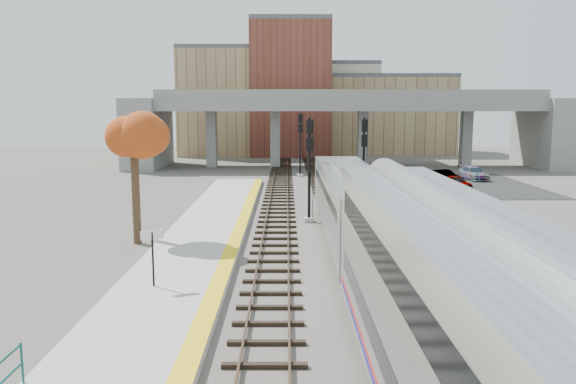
# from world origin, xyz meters

# --- Properties ---
(ground) EXTENTS (160.00, 160.00, 0.00)m
(ground) POSITION_xyz_m (0.00, 0.00, 0.00)
(ground) COLOR #47423D
(ground) RESTS_ON ground
(platform) EXTENTS (4.50, 60.00, 0.35)m
(platform) POSITION_xyz_m (-7.25, 0.00, 0.17)
(platform) COLOR #9E9E99
(platform) RESTS_ON ground
(yellow_strip) EXTENTS (0.70, 60.00, 0.01)m
(yellow_strip) POSITION_xyz_m (-5.35, 0.00, 0.35)
(yellow_strip) COLOR yellow
(yellow_strip) RESTS_ON platform
(tracks) EXTENTS (10.70, 95.00, 0.25)m
(tracks) POSITION_xyz_m (0.93, 12.50, 0.08)
(tracks) COLOR black
(tracks) RESTS_ON ground
(overpass) EXTENTS (54.00, 12.00, 9.50)m
(overpass) POSITION_xyz_m (4.92, 45.00, 5.81)
(overpass) COLOR slate
(overpass) RESTS_ON ground
(buildings_far) EXTENTS (43.00, 21.00, 20.60)m
(buildings_far) POSITION_xyz_m (1.26, 66.57, 7.88)
(buildings_far) COLOR tan
(buildings_far) RESTS_ON ground
(parking_lot) EXTENTS (14.00, 18.00, 0.04)m
(parking_lot) POSITION_xyz_m (14.00, 28.00, 0.02)
(parking_lot) COLOR black
(parking_lot) RESTS_ON ground
(locomotive) EXTENTS (3.02, 19.05, 4.10)m
(locomotive) POSITION_xyz_m (1.00, 5.08, 2.28)
(locomotive) COLOR #A8AAB2
(locomotive) RESTS_ON ground
(signal_mast_near) EXTENTS (0.60, 0.64, 6.77)m
(signal_mast_near) POSITION_xyz_m (-1.10, 10.26, 3.31)
(signal_mast_near) COLOR #9E9E99
(signal_mast_near) RESTS_ON ground
(signal_mast_mid) EXTENTS (0.60, 0.64, 6.72)m
(signal_mast_mid) POSITION_xyz_m (3.00, 14.62, 3.27)
(signal_mast_mid) COLOR #9E9E99
(signal_mast_mid) RESTS_ON ground
(signal_mast_far) EXTENTS (0.60, 0.64, 6.86)m
(signal_mast_far) POSITION_xyz_m (-1.10, 34.54, 3.37)
(signal_mast_far) COLOR #9E9E99
(signal_mast_far) RESTS_ON ground
(station_sign) EXTENTS (0.84, 0.42, 2.27)m
(station_sign) POSITION_xyz_m (-7.88, -4.04, 1.98)
(station_sign) COLOR black
(station_sign) RESTS_ON platform
(tree) EXTENTS (3.60, 3.60, 8.12)m
(tree) POSITION_xyz_m (-10.78, 4.51, 6.03)
(tree) COLOR #382619
(tree) RESTS_ON ground
(car_a) EXTENTS (2.50, 3.93, 1.25)m
(car_a) POSITION_xyz_m (12.91, 25.02, 0.66)
(car_a) COLOR #99999E
(car_a) RESTS_ON parking_lot
(car_b) EXTENTS (2.77, 4.23, 1.32)m
(car_b) POSITION_xyz_m (12.91, 28.87, 0.70)
(car_b) COLOR #99999E
(car_b) RESTS_ON parking_lot
(car_c) EXTENTS (2.32, 4.69, 1.31)m
(car_c) POSITION_xyz_m (16.80, 31.91, 0.70)
(car_c) COLOR #99999E
(car_c) RESTS_ON parking_lot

